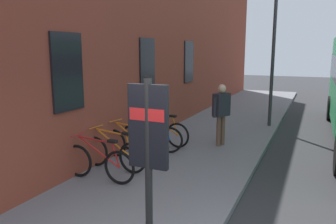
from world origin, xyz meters
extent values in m
plane|color=#2D2D30|center=(6.00, -1.00, 0.00)|extent=(60.00, 60.00, 0.00)
cube|color=slate|center=(8.00, 1.75, 0.06)|extent=(24.00, 3.50, 0.12)
cube|color=brown|center=(9.00, 3.80, 4.28)|extent=(22.00, 0.60, 8.56)
cube|color=black|center=(2.00, 3.48, 2.40)|extent=(0.90, 0.06, 1.60)
cube|color=black|center=(5.50, 3.48, 2.40)|extent=(0.90, 0.06, 1.60)
cube|color=black|center=(9.00, 3.48, 2.40)|extent=(0.90, 0.06, 1.60)
torus|color=black|center=(2.11, 3.41, 0.48)|extent=(0.06, 0.72, 0.72)
torus|color=black|center=(2.11, 2.36, 0.48)|extent=(0.06, 0.72, 0.72)
cylinder|color=#B21E1E|center=(2.11, 2.86, 0.76)|extent=(0.04, 1.02, 0.58)
cylinder|color=#B21E1E|center=(2.11, 2.94, 1.00)|extent=(0.04, 0.85, 0.09)
cylinder|color=#B21E1E|center=(2.11, 2.44, 0.73)|extent=(0.04, 0.18, 0.51)
cube|color=black|center=(2.11, 2.51, 1.02)|extent=(0.10, 0.20, 0.06)
cylinder|color=#B21E1E|center=(2.11, 3.36, 1.08)|extent=(0.48, 0.03, 0.02)
torus|color=black|center=(2.83, 3.48, 0.48)|extent=(0.11, 0.72, 0.72)
torus|color=black|center=(2.76, 2.44, 0.48)|extent=(0.11, 0.72, 0.72)
cylinder|color=orange|center=(2.80, 2.94, 0.76)|extent=(0.11, 1.02, 0.58)
cylinder|color=orange|center=(2.80, 3.01, 1.00)|extent=(0.10, 0.85, 0.09)
cylinder|color=orange|center=(2.77, 2.51, 0.73)|extent=(0.05, 0.19, 0.51)
cube|color=black|center=(2.77, 2.59, 1.02)|extent=(0.11, 0.21, 0.06)
cylinder|color=orange|center=(2.83, 3.43, 1.08)|extent=(0.48, 0.06, 0.02)
torus|color=black|center=(3.64, 3.47, 0.48)|extent=(0.16, 0.72, 0.72)
torus|color=black|center=(3.49, 2.43, 0.48)|extent=(0.16, 0.72, 0.72)
cylinder|color=orange|center=(3.56, 2.92, 0.76)|extent=(0.18, 1.01, 0.58)
cylinder|color=orange|center=(3.57, 3.00, 1.00)|extent=(0.16, 0.85, 0.09)
cylinder|color=orange|center=(3.50, 2.50, 0.73)|extent=(0.06, 0.19, 0.51)
cube|color=black|center=(3.51, 2.58, 1.02)|extent=(0.13, 0.21, 0.06)
cylinder|color=orange|center=(3.63, 3.42, 1.08)|extent=(0.48, 0.09, 0.02)
torus|color=black|center=(4.26, 3.32, 0.48)|extent=(0.21, 0.72, 0.72)
torus|color=black|center=(4.48, 2.29, 0.48)|extent=(0.21, 0.72, 0.72)
cylinder|color=#1E4CA5|center=(4.38, 2.78, 0.76)|extent=(0.25, 1.00, 0.58)
cylinder|color=#1E4CA5|center=(4.36, 2.85, 1.00)|extent=(0.21, 0.84, 0.09)
cylinder|color=#1E4CA5|center=(4.47, 2.36, 0.73)|extent=(0.07, 0.19, 0.51)
cube|color=black|center=(4.45, 2.44, 1.02)|extent=(0.14, 0.22, 0.06)
cylinder|color=#1E4CA5|center=(4.27, 3.27, 1.08)|extent=(0.47, 0.12, 0.02)
torus|color=black|center=(5.12, 3.33, 0.48)|extent=(0.12, 0.72, 0.72)
torus|color=black|center=(5.03, 2.29, 0.48)|extent=(0.12, 0.72, 0.72)
cylinder|color=orange|center=(5.07, 2.79, 0.76)|extent=(0.13, 1.02, 0.58)
cylinder|color=orange|center=(5.08, 2.86, 1.00)|extent=(0.11, 0.85, 0.09)
cylinder|color=orange|center=(5.03, 2.36, 0.73)|extent=(0.05, 0.19, 0.51)
cube|color=black|center=(5.04, 2.44, 1.02)|extent=(0.12, 0.21, 0.06)
cylinder|color=orange|center=(5.12, 3.28, 1.08)|extent=(0.48, 0.07, 0.02)
cylinder|color=black|center=(0.32, 0.75, 1.32)|extent=(0.10, 0.10, 2.40)
cube|color=black|center=(0.32, 0.75, 1.87)|extent=(0.08, 0.55, 1.10)
cube|color=red|center=(0.32, 0.75, 2.03)|extent=(0.09, 0.50, 0.16)
cylinder|color=black|center=(11.64, -1.78, 0.50)|extent=(1.00, 0.26, 1.00)
cylinder|color=brown|center=(5.84, 1.20, 0.56)|extent=(0.13, 0.13, 0.87)
cylinder|color=brown|center=(5.67, 1.28, 0.56)|extent=(0.13, 0.13, 0.87)
cube|color=#26262D|center=(5.75, 1.24, 1.32)|extent=(0.57, 0.45, 0.65)
sphere|color=#D8AD8C|center=(5.75, 1.24, 1.78)|extent=(0.24, 0.24, 0.24)
cylinder|color=#26262D|center=(6.01, 1.12, 1.28)|extent=(0.10, 0.10, 0.58)
cylinder|color=#26262D|center=(5.50, 1.37, 1.28)|extent=(0.10, 0.10, 0.58)
cylinder|color=#333338|center=(9.01, 0.30, 2.73)|extent=(0.12, 0.12, 5.22)
camera|label=1|loc=(-3.37, -1.20, 2.84)|focal=35.52mm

